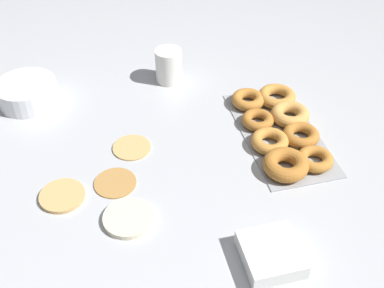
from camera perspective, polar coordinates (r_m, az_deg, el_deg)
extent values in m
plane|color=#B2B5BA|center=(1.22, -5.61, -3.24)|extent=(3.00, 3.00, 0.00)
cylinder|color=tan|center=(1.19, -15.14, -5.95)|extent=(0.11, 0.11, 0.01)
cylinder|color=#B27F42|center=(1.20, -9.09, -4.51)|extent=(0.10, 0.10, 0.01)
cylinder|color=tan|center=(1.29, -7.16, -0.34)|extent=(0.10, 0.10, 0.01)
cylinder|color=beige|center=(1.12, -7.55, -8.70)|extent=(0.12, 0.12, 0.01)
cube|color=#93969B|center=(1.35, 10.31, 1.34)|extent=(0.41, 0.20, 0.01)
torus|color=#B7752D|center=(1.26, 14.38, -1.73)|extent=(0.09, 0.09, 0.03)
torus|color=#AD6B28|center=(1.32, 12.79, 1.05)|extent=(0.10, 0.10, 0.03)
torus|color=#D19347|center=(1.38, 11.54, 3.46)|extent=(0.11, 0.11, 0.03)
torus|color=#C68438|center=(1.45, 10.03, 5.57)|extent=(0.11, 0.11, 0.03)
torus|color=#AD6B28|center=(1.22, 11.04, -2.41)|extent=(0.12, 0.12, 0.04)
torus|color=#C68438|center=(1.29, 9.19, 0.34)|extent=(0.10, 0.10, 0.03)
torus|color=#AD6B28|center=(1.35, 7.80, 2.85)|extent=(0.09, 0.09, 0.03)
torus|color=#B7752D|center=(1.42, 6.65, 5.25)|extent=(0.10, 0.10, 0.03)
cylinder|color=white|center=(1.50, -18.96, 5.80)|extent=(0.18, 0.18, 0.06)
cube|color=white|center=(1.05, 9.26, -13.10)|extent=(0.13, 0.12, 0.02)
cube|color=white|center=(1.03, 9.38, -12.45)|extent=(0.13, 0.12, 0.02)
cylinder|color=white|center=(1.51, -2.79, 9.25)|extent=(0.08, 0.08, 0.11)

